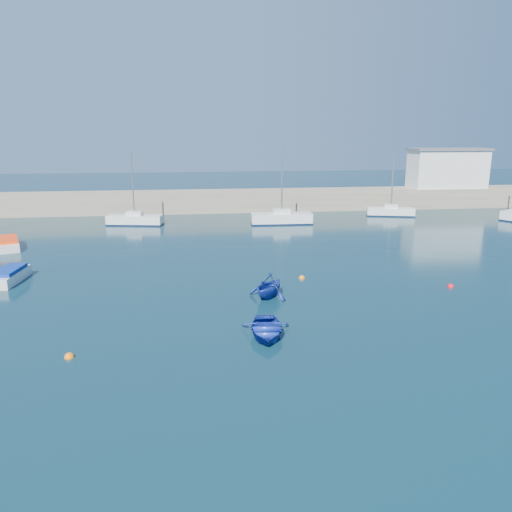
{
  "coord_description": "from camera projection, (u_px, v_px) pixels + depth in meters",
  "views": [
    {
      "loc": [
        -4.42,
        -18.67,
        10.19
      ],
      "look_at": [
        -0.13,
        15.14,
        1.6
      ],
      "focal_mm": 35.0,
      "sensor_mm": 36.0,
      "label": 1
    }
  ],
  "objects": [
    {
      "name": "ground",
      "position": [
        304.0,
        380.0,
        20.99
      ],
      "size": [
        220.0,
        220.0,
        0.0
      ],
      "primitive_type": "plane",
      "color": "#0C2A36",
      "rests_on": "ground"
    },
    {
      "name": "back_wall",
      "position": [
        227.0,
        201.0,
        64.92
      ],
      "size": [
        96.0,
        4.5,
        2.6
      ],
      "primitive_type": "cube",
      "color": "gray",
      "rests_on": "ground"
    },
    {
      "name": "harbor_office",
      "position": [
        447.0,
        169.0,
        67.65
      ],
      "size": [
        10.0,
        4.0,
        5.0
      ],
      "primitive_type": "cube",
      "color": "silver",
      "rests_on": "back_wall"
    },
    {
      "name": "sailboat_5",
      "position": [
        135.0,
        220.0,
        55.29
      ],
      "size": [
        6.26,
        2.76,
        8.04
      ],
      "rotation": [
        0.0,
        0.0,
        1.39
      ],
      "color": "silver",
      "rests_on": "ground"
    },
    {
      "name": "sailboat_6",
      "position": [
        282.0,
        218.0,
        55.85
      ],
      "size": [
        6.83,
        2.07,
        9.01
      ],
      "rotation": [
        0.0,
        0.0,
        1.55
      ],
      "color": "silver",
      "rests_on": "ground"
    },
    {
      "name": "sailboat_7",
      "position": [
        390.0,
        211.0,
        61.16
      ],
      "size": [
        5.88,
        2.92,
        7.5
      ],
      "rotation": [
        0.0,
        0.0,
        1.32
      ],
      "color": "silver",
      "rests_on": "ground"
    },
    {
      "name": "motorboat_1",
      "position": [
        10.0,
        275.0,
        34.47
      ],
      "size": [
        1.75,
        4.08,
        0.97
      ],
      "rotation": [
        0.0,
        0.0,
        -0.09
      ],
      "color": "silver",
      "rests_on": "ground"
    },
    {
      "name": "motorboat_2",
      "position": [
        8.0,
        243.0,
        44.33
      ],
      "size": [
        3.13,
        4.93,
        0.96
      ],
      "rotation": [
        0.0,
        0.0,
        0.35
      ],
      "color": "silver",
      "rests_on": "ground"
    },
    {
      "name": "dinghy_center",
      "position": [
        266.0,
        329.0,
        25.36
      ],
      "size": [
        2.87,
        3.78,
        0.73
      ],
      "primitive_type": "imported",
      "rotation": [
        0.0,
        0.0,
        -0.1
      ],
      "color": "navy",
      "rests_on": "ground"
    },
    {
      "name": "dinghy_left",
      "position": [
        269.0,
        286.0,
        31.15
      ],
      "size": [
        3.78,
        3.85,
        1.54
      ],
      "primitive_type": "imported",
      "rotation": [
        0.0,
        0.0,
        -0.65
      ],
      "color": "navy",
      "rests_on": "ground"
    },
    {
      "name": "buoy_0",
      "position": [
        69.0,
        358.0,
        23.05
      ],
      "size": [
        0.46,
        0.46,
        0.46
      ],
      "primitive_type": "sphere",
      "color": "orange",
      "rests_on": "ground"
    },
    {
      "name": "buoy_1",
      "position": [
        451.0,
        287.0,
        33.45
      ],
      "size": [
        0.47,
        0.47,
        0.47
      ],
      "primitive_type": "sphere",
      "color": "red",
      "rests_on": "ground"
    },
    {
      "name": "buoy_3",
      "position": [
        302.0,
        278.0,
        35.37
      ],
      "size": [
        0.45,
        0.45,
        0.45
      ],
      "primitive_type": "sphere",
      "color": "orange",
      "rests_on": "ground"
    }
  ]
}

